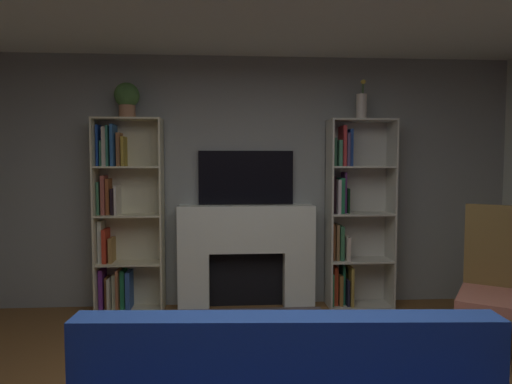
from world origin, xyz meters
The scene contains 8 objects.
wall_back_accent centered at (0.00, 2.65, 1.31)m, with size 5.79×0.06×2.62m, color gray.
fireplace centered at (0.00, 2.50, 0.57)m, with size 1.51×0.55×1.07m.
tv centered at (0.00, 2.59, 1.36)m, with size 0.99×0.06×0.56m, color black.
bookshelf_left centered at (-1.27, 2.52, 0.93)m, with size 0.68×0.28×1.96m.
bookshelf_right centered at (1.10, 2.51, 0.95)m, with size 0.68×0.32×1.96m.
potted_plant centered at (-1.19, 2.47, 2.15)m, with size 0.25×0.25×0.35m.
vase_with_flowers centered at (1.19, 2.47, 2.11)m, with size 0.11×0.11×0.41m.
armchair centered at (1.94, 1.19, 0.56)m, with size 0.85×0.87×1.17m.
Camera 1 is at (-0.22, -2.13, 1.52)m, focal length 31.59 mm.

